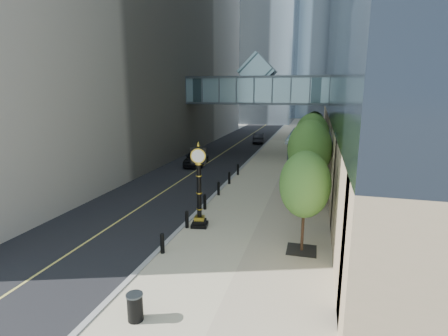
{
  "coord_description": "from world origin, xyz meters",
  "views": [
    {
      "loc": [
        4.01,
        -12.87,
        7.57
      ],
      "look_at": [
        -1.12,
        6.25,
        3.12
      ],
      "focal_mm": 28.0,
      "sensor_mm": 36.0,
      "label": 1
    }
  ],
  "objects_px": {
    "street_clock": "(199,192)",
    "car_far": "(259,138)",
    "pedestrian": "(301,176)",
    "trash_bin": "(135,308)",
    "car_near": "(196,157)"
  },
  "relations": [
    {
      "from": "street_clock",
      "to": "car_near",
      "type": "bearing_deg",
      "value": 101.25
    },
    {
      "from": "car_far",
      "to": "trash_bin",
      "type": "bearing_deg",
      "value": 86.42
    },
    {
      "from": "car_near",
      "to": "car_far",
      "type": "height_order",
      "value": "car_near"
    },
    {
      "from": "street_clock",
      "to": "pedestrian",
      "type": "xyz_separation_m",
      "value": [
        5.05,
        9.75,
        -1.1
      ]
    },
    {
      "from": "trash_bin",
      "to": "pedestrian",
      "type": "xyz_separation_m",
      "value": [
        4.45,
        18.06,
        0.48
      ]
    },
    {
      "from": "street_clock",
      "to": "pedestrian",
      "type": "bearing_deg",
      "value": 53.72
    },
    {
      "from": "street_clock",
      "to": "car_far",
      "type": "bearing_deg",
      "value": 84.83
    },
    {
      "from": "trash_bin",
      "to": "street_clock",
      "type": "bearing_deg",
      "value": 94.12
    },
    {
      "from": "street_clock",
      "to": "car_far",
      "type": "relative_size",
      "value": 1.09
    },
    {
      "from": "pedestrian",
      "to": "trash_bin",
      "type": "bearing_deg",
      "value": 52.51
    },
    {
      "from": "pedestrian",
      "to": "car_near",
      "type": "distance_m",
      "value": 12.24
    },
    {
      "from": "trash_bin",
      "to": "pedestrian",
      "type": "distance_m",
      "value": 18.61
    },
    {
      "from": "pedestrian",
      "to": "car_far",
      "type": "distance_m",
      "value": 23.89
    },
    {
      "from": "street_clock",
      "to": "trash_bin",
      "type": "distance_m",
      "value": 8.48
    },
    {
      "from": "street_clock",
      "to": "car_near",
      "type": "xyz_separation_m",
      "value": [
        -5.71,
        15.58,
        -1.26
      ]
    }
  ]
}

